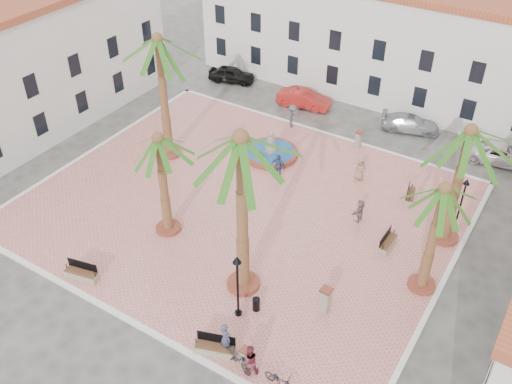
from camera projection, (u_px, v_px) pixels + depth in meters
ground at (243, 207)px, 36.68m from camera, size 120.00×120.00×0.00m
plaza at (243, 206)px, 36.63m from camera, size 26.00×22.00×0.15m
kerb_n at (321, 132)px, 44.10m from camera, size 26.30×0.30×0.16m
kerb_s at (125, 318)px, 29.16m from camera, size 26.30×0.30×0.16m
kerb_e at (442, 284)px, 31.09m from camera, size 0.30×22.30×0.16m
kerb_w at (96, 148)px, 42.17m from camera, size 0.30×22.30×0.16m
building_north at (373, 36)px, 47.41m from camera, size 30.40×7.40×9.50m
building_west at (25, 68)px, 41.78m from camera, size 6.40×24.40×10.00m
fountain at (271, 152)px, 41.12m from camera, size 3.92×3.92×2.02m
palm_nw at (159, 52)px, 36.77m from camera, size 5.45×5.45×9.13m
palm_sw at (159, 150)px, 31.28m from camera, size 4.97×4.97×6.82m
palm_s at (241, 156)px, 25.96m from camera, size 5.81×5.81×9.74m
palm_e at (442, 202)px, 27.40m from camera, size 4.86×4.86×6.92m
palm_ne at (467, 145)px, 30.14m from camera, size 5.52×5.52×7.80m
bench_s at (82, 274)px, 31.22m from camera, size 2.01×0.99×1.02m
bench_se at (215, 348)px, 27.19m from camera, size 2.10×1.23×1.06m
bench_e at (387, 243)px, 33.28m from camera, size 0.56×1.75×0.92m
bench_ne at (410, 196)px, 36.96m from camera, size 0.87×1.76×0.89m
lamppost_s at (237, 276)px, 27.66m from camera, size 0.44×0.44×4.04m
lamppost_e at (463, 195)px, 33.40m from camera, size 0.39×0.39×3.60m
bollard_se at (246, 358)px, 26.30m from camera, size 0.48×0.48×1.30m
bollard_n at (359, 139)px, 41.81m from camera, size 0.52×0.52×1.31m
bollard_e at (325, 299)px, 29.02m from camera, size 0.58×0.58×1.56m
litter_bin at (256, 304)px, 29.32m from camera, size 0.40×0.40×0.77m
cyclist_a at (225, 338)px, 26.88m from camera, size 0.81×0.68×1.90m
bicycle_a at (280, 380)px, 25.64m from camera, size 1.65×0.66×0.85m
cyclist_b at (249, 360)px, 25.93m from camera, size 1.10×1.09×1.79m
bicycle_b at (238, 359)px, 26.41m from camera, size 1.92×0.98×1.11m
pedestrian_fountain_a at (360, 169)px, 38.44m from camera, size 0.94×0.92×1.63m
pedestrian_fountain_b at (278, 166)px, 38.48m from camera, size 1.13×0.52×1.89m
pedestrian_north at (292, 116)px, 44.04m from camera, size 0.89×1.31×1.86m
pedestrian_east at (360, 211)px, 34.91m from camera, size 0.56×1.45×1.54m
car_black at (232, 74)px, 50.95m from camera, size 4.40×2.75×1.40m
car_red at (304, 99)px, 47.12m from camera, size 4.64×2.22×1.47m
car_silver at (410, 123)px, 44.03m from camera, size 4.76×2.97×1.29m
car_white at (502, 154)px, 40.48m from camera, size 5.21×2.96×1.37m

